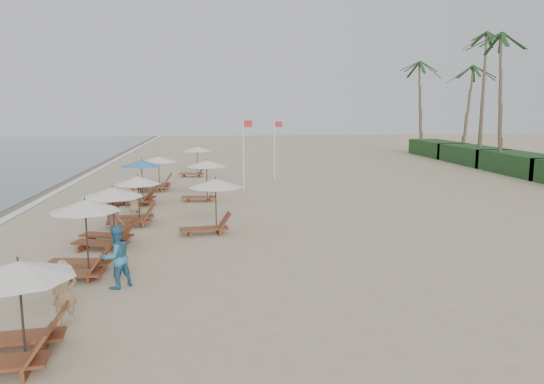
{
  "coord_description": "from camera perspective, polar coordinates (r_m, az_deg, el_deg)",
  "views": [
    {
      "loc": [
        -1.62,
        -14.89,
        5.08
      ],
      "look_at": [
        1.0,
        7.87,
        1.3
      ],
      "focal_mm": 33.85,
      "sensor_mm": 36.0,
      "label": 1
    }
  ],
  "objects": [
    {
      "name": "beachgoer_near",
      "position": [
        13.26,
        -22.07,
        -10.29
      ],
      "size": [
        0.62,
        0.47,
        1.55
      ],
      "primitive_type": "imported",
      "rotation": [
        0.0,
        0.0,
        0.18
      ],
      "color": "tan",
      "rests_on": "ground"
    },
    {
      "name": "inland_station_1",
      "position": [
        28.33,
        -7.64,
        1.87
      ],
      "size": [
        2.62,
        2.24,
        2.22
      ],
      "color": "brown",
      "rests_on": "ground"
    },
    {
      "name": "lounger_station_5",
      "position": [
        32.52,
        -12.96,
        1.95
      ],
      "size": [
        2.81,
        2.36,
        2.12
      ],
      "color": "brown",
      "rests_on": "ground"
    },
    {
      "name": "flag_pole_far",
      "position": [
        36.75,
        0.34,
        5.18
      ],
      "size": [
        0.6,
        0.08,
        4.31
      ],
      "color": "silver",
      "rests_on": "ground"
    },
    {
      "name": "lounger_station_4",
      "position": [
        28.21,
        -14.76,
        0.92
      ],
      "size": [
        2.67,
        2.57,
        2.35
      ],
      "color": "brown",
      "rests_on": "ground"
    },
    {
      "name": "flag_pole_near",
      "position": [
        31.88,
        -3.14,
        4.7
      ],
      "size": [
        0.6,
        0.08,
        4.5
      ],
      "color": "silver",
      "rests_on": "ground"
    },
    {
      "name": "inland_station_0",
      "position": [
        20.89,
        -6.82,
        -0.89
      ],
      "size": [
        2.69,
        2.24,
        2.22
      ],
      "color": "brown",
      "rests_on": "ground"
    },
    {
      "name": "lounger_station_2",
      "position": [
        19.86,
        -17.89,
        -2.71
      ],
      "size": [
        2.66,
        2.49,
        2.19
      ],
      "color": "brown",
      "rests_on": "ground"
    },
    {
      "name": "inland_station_2",
      "position": [
        38.53,
        -8.56,
        3.85
      ],
      "size": [
        2.6,
        2.24,
        2.22
      ],
      "color": "brown",
      "rests_on": "ground"
    },
    {
      "name": "beachgoer_mid_b",
      "position": [
        20.74,
        -17.01,
        -2.85
      ],
      "size": [
        1.22,
        1.2,
        1.68
      ],
      "primitive_type": "imported",
      "rotation": [
        0.0,
        0.0,
        2.38
      ],
      "color": "#8C5847",
      "rests_on": "ground"
    },
    {
      "name": "beachgoer_mid_a",
      "position": [
        15.27,
        -16.93,
        -6.93
      ],
      "size": [
        1.11,
        1.09,
        1.8
      ],
      "primitive_type": "imported",
      "rotation": [
        0.0,
        0.0,
        3.86
      ],
      "color": "teal",
      "rests_on": "ground"
    },
    {
      "name": "lounger_station_3",
      "position": [
        23.2,
        -15.15,
        -1.02
      ],
      "size": [
        2.43,
        2.02,
        2.13
      ],
      "color": "brown",
      "rests_on": "ground"
    },
    {
      "name": "lounger_station_1",
      "position": [
        16.67,
        -20.71,
        -5.06
      ],
      "size": [
        2.54,
        2.11,
        2.34
      ],
      "color": "brown",
      "rests_on": "ground"
    },
    {
      "name": "lounger_station_0",
      "position": [
        11.69,
        -27.24,
        -12.02
      ],
      "size": [
        2.62,
        2.2,
        2.11
      ],
      "color": "brown",
      "rests_on": "ground"
    },
    {
      "name": "ground",
      "position": [
        15.81,
        -0.34,
        -9.37
      ],
      "size": [
        160.0,
        160.0,
        0.0
      ],
      "primitive_type": "plane",
      "color": "tan",
      "rests_on": "ground"
    },
    {
      "name": "foam_line",
      "position": [
        27.15,
        -27.12,
        -2.44
      ],
      "size": [
        0.5,
        140.0,
        0.02
      ],
      "primitive_type": "cube",
      "color": "white",
      "rests_on": "ground"
    },
    {
      "name": "beachgoer_far_b",
      "position": [
        25.89,
        -14.99,
        -0.55
      ],
      "size": [
        0.89,
        0.85,
        1.53
      ],
      "primitive_type": "imported",
      "rotation": [
        0.0,
        0.0,
        0.7
      ],
      "color": "tan",
      "rests_on": "ground"
    }
  ]
}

